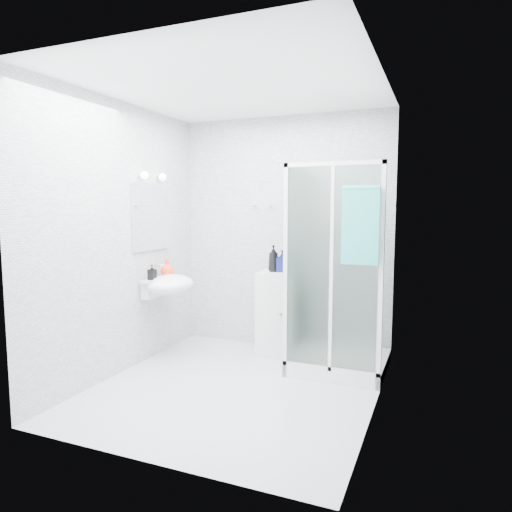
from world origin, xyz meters
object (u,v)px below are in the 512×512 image
at_px(wall_basin, 168,285).
at_px(soap_dispenser_black, 152,272).
at_px(shower_enclosure, 330,325).
at_px(soap_dispenser_orange, 167,268).
at_px(storage_cabinet, 276,313).
at_px(shampoo_bottle_a, 273,258).
at_px(hand_towel, 360,224).
at_px(shampoo_bottle_b, 282,261).

bearing_deg(wall_basin, soap_dispenser_black, -123.75).
bearing_deg(shower_enclosure, soap_dispenser_orange, -173.89).
relative_size(soap_dispenser_orange, soap_dispenser_black, 1.18).
bearing_deg(soap_dispenser_orange, storage_cabinet, 21.64).
bearing_deg(shampoo_bottle_a, hand_towel, -32.78).
relative_size(storage_cabinet, shampoo_bottle_a, 3.17).
distance_m(storage_cabinet, shampoo_bottle_b, 0.58).
bearing_deg(hand_towel, shower_enclosure, 129.70).
relative_size(storage_cabinet, shampoo_bottle_b, 3.85).
xyz_separation_m(wall_basin, shampoo_bottle_a, (0.96, 0.57, 0.26)).
height_order(wall_basin, hand_towel, hand_towel).
relative_size(shower_enclosure, soap_dispenser_black, 12.74).
xyz_separation_m(shower_enclosure, shampoo_bottle_a, (-0.69, 0.26, 0.61)).
height_order(hand_towel, shampoo_bottle_a, hand_towel).
height_order(shampoo_bottle_b, soap_dispenser_orange, shampoo_bottle_b).
bearing_deg(storage_cabinet, shampoo_bottle_a, 156.71).
xyz_separation_m(shower_enclosure, storage_cabinet, (-0.65, 0.25, 0.01)).
xyz_separation_m(hand_towel, soap_dispenser_orange, (-2.08, 0.21, -0.51)).
distance_m(shampoo_bottle_b, soap_dispenser_orange, 1.24).
distance_m(storage_cabinet, shampoo_bottle_a, 0.60).
distance_m(wall_basin, soap_dispenser_orange, 0.22).
height_order(soap_dispenser_orange, soap_dispenser_black, soap_dispenser_orange).
bearing_deg(soap_dispenser_black, shampoo_bottle_a, 34.12).
xyz_separation_m(storage_cabinet, hand_towel, (0.99, -0.65, 1.01)).
distance_m(storage_cabinet, soap_dispenser_orange, 1.28).
xyz_separation_m(wall_basin, soap_dispenser_black, (-0.09, -0.14, 0.14)).
xyz_separation_m(shower_enclosure, hand_towel, (0.33, -0.40, 1.02)).
distance_m(shampoo_bottle_a, soap_dispenser_orange, 1.15).
distance_m(hand_towel, soap_dispenser_black, 2.15).
bearing_deg(shower_enclosure, shampoo_bottle_b, 154.84).
height_order(wall_basin, shampoo_bottle_b, shampoo_bottle_b).
xyz_separation_m(shower_enclosure, shampoo_bottle_b, (-0.60, 0.28, 0.58)).
bearing_deg(wall_basin, shower_enclosure, 10.81).
distance_m(shower_enclosure, storage_cabinet, 0.70).
bearing_deg(wall_basin, shampoo_bottle_a, 30.83).
distance_m(shampoo_bottle_a, soap_dispenser_black, 1.28).
xyz_separation_m(storage_cabinet, soap_dispenser_orange, (-1.09, -0.43, 0.50)).
distance_m(soap_dispenser_orange, soap_dispenser_black, 0.27).
bearing_deg(hand_towel, shampoo_bottle_a, 147.22).
bearing_deg(soap_dispenser_black, wall_basin, 56.25).
bearing_deg(wall_basin, shampoo_bottle_b, 29.53).
xyz_separation_m(shower_enclosure, wall_basin, (-1.66, -0.32, 0.35)).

